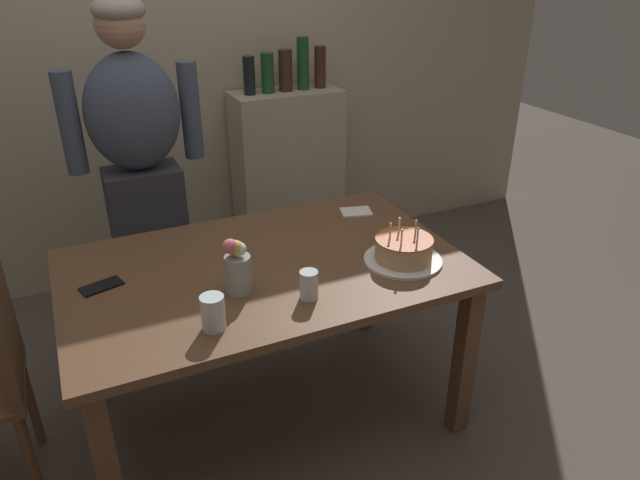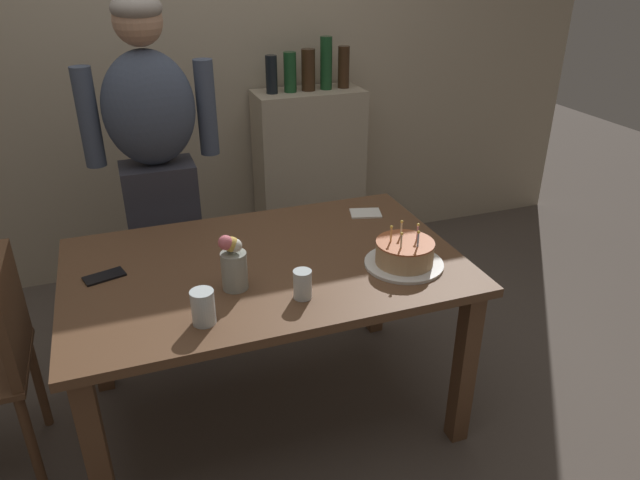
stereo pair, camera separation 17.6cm
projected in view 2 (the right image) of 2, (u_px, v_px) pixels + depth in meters
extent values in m
plane|color=#564C44|center=(272.00, 409.00, 2.59)|extent=(10.00, 10.00, 0.00)
cube|color=tan|center=(189.00, 51.00, 3.32)|extent=(5.20, 0.10, 2.60)
cube|color=brown|center=(265.00, 266.00, 2.27)|extent=(1.50, 0.96, 0.03)
cube|color=brown|center=(98.00, 460.00, 1.88)|extent=(0.07, 0.07, 0.70)
cube|color=brown|center=(464.00, 368.00, 2.30)|extent=(0.07, 0.07, 0.70)
cube|color=brown|center=(94.00, 323.00, 2.57)|extent=(0.07, 0.07, 0.70)
cube|color=brown|center=(376.00, 271.00, 2.99)|extent=(0.07, 0.07, 0.70)
cylinder|color=white|center=(404.00, 264.00, 2.24)|extent=(0.30, 0.30, 0.01)
cylinder|color=tan|center=(405.00, 253.00, 2.22)|extent=(0.22, 0.22, 0.08)
cylinder|color=#B75B33|center=(405.00, 243.00, 2.20)|extent=(0.22, 0.22, 0.01)
cylinder|color=#EAB266|center=(391.00, 235.00, 2.19)|extent=(0.01, 0.01, 0.05)
sphere|color=#F9C64C|center=(392.00, 227.00, 2.18)|extent=(0.01, 0.01, 0.01)
cylinder|color=beige|center=(401.00, 242.00, 2.14)|extent=(0.01, 0.01, 0.05)
sphere|color=#F9C64C|center=(402.00, 234.00, 2.13)|extent=(0.01, 0.01, 0.01)
cylinder|color=#93B7DB|center=(418.00, 240.00, 2.15)|extent=(0.01, 0.01, 0.05)
sphere|color=#F9C64C|center=(419.00, 232.00, 2.14)|extent=(0.01, 0.01, 0.01)
cylinder|color=pink|center=(418.00, 233.00, 2.21)|extent=(0.01, 0.01, 0.05)
sphere|color=#F9C64C|center=(418.00, 225.00, 2.20)|extent=(0.01, 0.01, 0.01)
cylinder|color=beige|center=(401.00, 229.00, 2.23)|extent=(0.01, 0.01, 0.05)
sphere|color=#F9C64C|center=(402.00, 222.00, 2.22)|extent=(0.01, 0.01, 0.01)
cylinder|color=silver|center=(303.00, 284.00, 2.01)|extent=(0.06, 0.06, 0.10)
cylinder|color=silver|center=(203.00, 307.00, 1.87)|extent=(0.08, 0.08, 0.12)
cube|color=black|center=(104.00, 276.00, 2.16)|extent=(0.16, 0.11, 0.01)
cube|color=white|center=(366.00, 213.00, 2.67)|extent=(0.16, 0.13, 0.01)
cylinder|color=#999E93|center=(234.00, 271.00, 2.06)|extent=(0.09, 0.09, 0.14)
sphere|color=silver|center=(235.00, 246.00, 2.01)|extent=(0.05, 0.05, 0.05)
sphere|color=silver|center=(230.00, 245.00, 2.03)|extent=(0.04, 0.04, 0.04)
sphere|color=gold|center=(231.00, 244.00, 2.01)|extent=(0.05, 0.05, 0.05)
sphere|color=#DB6670|center=(226.00, 243.00, 2.00)|extent=(0.05, 0.05, 0.05)
cube|color=#33333D|center=(168.00, 251.00, 2.95)|extent=(0.34, 0.23, 0.92)
ellipsoid|color=#424C60|center=(149.00, 109.00, 2.62)|extent=(0.41, 0.27, 0.52)
sphere|color=tan|center=(138.00, 21.00, 2.46)|extent=(0.21, 0.21, 0.21)
ellipsoid|color=gray|center=(136.00, 8.00, 2.42)|extent=(0.21, 0.21, 0.12)
cylinder|color=#424C60|center=(206.00, 108.00, 2.74)|extent=(0.09, 0.09, 0.44)
cylinder|color=#424C60|center=(88.00, 118.00, 2.58)|extent=(0.09, 0.09, 0.44)
cube|color=brown|center=(11.00, 313.00, 2.07)|extent=(0.04, 0.40, 0.40)
cylinder|color=brown|center=(38.00, 382.00, 2.42)|extent=(0.04, 0.04, 0.45)
cylinder|color=brown|center=(32.00, 444.00, 2.11)|extent=(0.04, 0.04, 0.45)
cube|color=tan|center=(309.00, 177.00, 3.66)|extent=(0.64, 0.30, 1.08)
cylinder|color=black|center=(271.00, 75.00, 3.31)|extent=(0.07, 0.07, 0.21)
cylinder|color=#194723|center=(290.00, 72.00, 3.34)|extent=(0.07, 0.07, 0.22)
cylinder|color=#382314|center=(308.00, 70.00, 3.37)|extent=(0.08, 0.08, 0.23)
cylinder|color=#194723|center=(326.00, 63.00, 3.39)|extent=(0.07, 0.07, 0.30)
cylinder|color=#382314|center=(344.00, 67.00, 3.44)|extent=(0.07, 0.07, 0.24)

